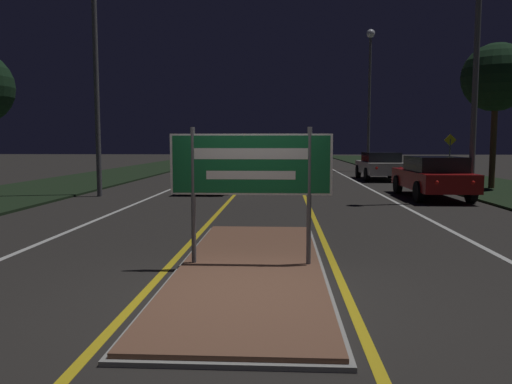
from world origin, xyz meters
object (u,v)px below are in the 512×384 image
Objects in this scene: car_receding_3 at (305,155)px; car_approaching_0 at (210,172)px; car_receding_0 at (432,176)px; warning_sign at (450,152)px; car_receding_2 at (314,159)px; streetlight_left_near at (94,8)px; car_receding_1 at (380,165)px; highway_sign at (251,169)px; streetlight_right_far at (370,78)px.

car_receding_3 reaches higher than car_approaching_0.
car_receding_0 is 8.28m from warning_sign.
warning_sign is (5.98, -11.98, 0.68)m from car_receding_2.
car_receding_3 is 1.04× the size of car_approaching_0.
car_receding_3 reaches higher than car_receding_2.
car_receding_1 is at bearing 37.01° from streetlight_left_near.
car_approaching_0 is at bearing 31.94° from streetlight_left_near.
highway_sign is at bearing -95.46° from car_receding_2.
car_receding_1 is at bearing 90.85° from car_receding_0.
car_receding_2 is at bearing 104.32° from car_receding_1.
streetlight_left_near reaches higher than car_receding_0.
warning_sign is at bearing -19.80° from car_receding_1.
car_receding_1 is 2.03× the size of warning_sign.
highway_sign is at bearing -79.08° from car_approaching_0.
car_receding_1 is at bearing -95.44° from streetlight_right_far.
streetlight_right_far is 2.19× the size of car_approaching_0.
warning_sign is (6.11, -23.58, 0.65)m from car_receding_3.
car_receding_2 is 11.60m from car_receding_3.
warning_sign reaches higher than car_approaching_0.
highway_sign is at bearing -59.03° from streetlight_left_near.
streetlight_right_far reaches higher than car_approaching_0.
car_receding_1 is at bearing 160.20° from warning_sign.
highway_sign reaches higher than car_receding_1.
streetlight_right_far reaches higher than car_receding_0.
car_receding_3 is (-2.88, 22.42, 0.04)m from car_receding_1.
warning_sign is (15.00, 7.72, -5.19)m from streetlight_left_near.
car_receding_3 is 24.36m from warning_sign.
car_receding_0 is at bearing -92.21° from streetlight_right_far.
warning_sign reaches higher than car_receding_2.
car_approaching_0 is at bearing -140.84° from car_receding_1.
warning_sign is (2.43, -9.46, -4.91)m from streetlight_right_far.
highway_sign is 0.23× the size of streetlight_left_near.
car_receding_0 is 8.49m from car_approaching_0.
highway_sign is 30.10m from car_receding_2.
car_receding_2 is 18.16m from car_approaching_0.
streetlight_right_far reaches higher than warning_sign.
streetlight_left_near reaches higher than car_receding_3.
highway_sign is 0.53× the size of car_receding_3.
car_approaching_0 is (3.73, 2.32, -5.90)m from streetlight_left_near.
streetlight_right_far reaches higher than car_receding_2.
car_approaching_0 is at bearing 164.58° from car_receding_0.
car_receding_3 is at bearing 104.52° from warning_sign.
car_receding_3 reaches higher than car_receding_0.
highway_sign is 28.59m from streetlight_right_far.
car_receding_2 is (9.02, 19.69, -5.87)m from streetlight_left_near.
car_receding_0 is 1.16× the size of car_receding_2.
streetlight_right_far is 2.30× the size of car_receding_2.
car_receding_0 is at bearing -15.42° from car_approaching_0.
car_receding_2 is at bearing 84.54° from highway_sign.
car_receding_3 is at bearing 90.60° from car_receding_2.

